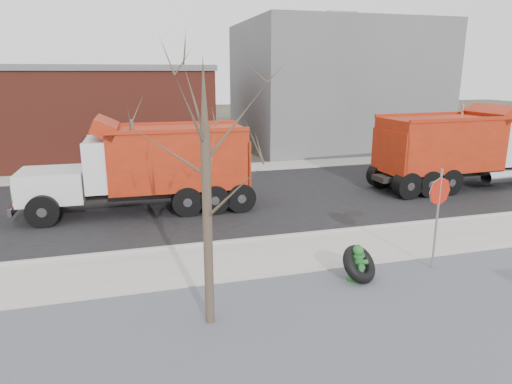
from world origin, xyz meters
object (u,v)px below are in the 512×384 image
object	(u,v)px
stop_sign	(439,202)
dump_truck_red_a	(460,147)
truck_tire	(359,264)
dump_truck_red_b	(149,164)
fire_hydrant	(357,265)

from	to	relation	value
stop_sign	dump_truck_red_a	distance (m)	9.58
truck_tire	stop_sign	xyz separation A→B (m)	(2.15, 0.11, 1.37)
dump_truck_red_a	stop_sign	bearing A→B (deg)	-134.61
dump_truck_red_a	dump_truck_red_b	bearing A→B (deg)	177.48
dump_truck_red_a	fire_hydrant	bearing A→B (deg)	-142.56
fire_hydrant	stop_sign	xyz separation A→B (m)	(2.19, 0.10, 1.37)
stop_sign	dump_truck_red_a	xyz separation A→B (m)	(6.44, 7.09, -0.02)
fire_hydrant	dump_truck_red_a	world-z (taller)	dump_truck_red_a
dump_truck_red_b	fire_hydrant	bearing A→B (deg)	122.86
fire_hydrant	dump_truck_red_b	xyz separation A→B (m)	(-4.42, 7.23, 1.31)
dump_truck_red_b	stop_sign	bearing A→B (deg)	134.25
stop_sign	dump_truck_red_a	size ratio (longest dim) A/B	0.30
truck_tire	stop_sign	bearing A→B (deg)	2.83
fire_hydrant	dump_truck_red_b	world-z (taller)	dump_truck_red_b
truck_tire	dump_truck_red_b	xyz separation A→B (m)	(-4.47, 7.23, 1.30)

